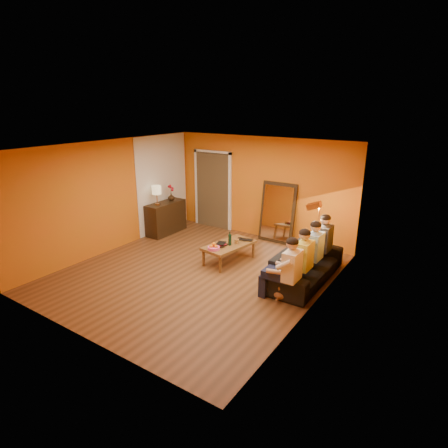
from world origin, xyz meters
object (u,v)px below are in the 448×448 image
Objects in this scene: person_mid_right at (315,251)px; wine_bottle at (230,238)px; floor_lamp at (317,237)px; coffee_table at (229,253)px; sideboard at (166,218)px; person_far_right at (324,243)px; dog at (284,282)px; tumbler at (237,241)px; sofa at (306,265)px; vase at (171,197)px; mirror_frame at (278,213)px; person_far_left at (292,271)px; table_lamp at (157,195)px; laptop at (244,240)px; person_mid_left at (304,261)px.

person_mid_right reaches higher than wine_bottle.
coffee_table is at bearing -164.33° from floor_lamp.
sideboard is 4.37m from person_far_right.
tumbler is at bearing 174.41° from dog.
wine_bottle is (-1.83, -0.24, -0.03)m from person_mid_right.
person_mid_right is 3.94× the size of wine_bottle.
sofa is 4.37m from vase.
wine_bottle is at bearing -16.28° from sideboard.
tumbler is (0.12, 0.12, 0.26)m from coffee_table.
person_far_left is at bearing -59.45° from mirror_frame.
wine_bottle is (-1.65, 0.75, 0.28)m from dog.
table_lamp reaches higher than person_far_left.
wine_bottle is 1.59× the size of vase.
mirror_frame is 1.25× the size of coffee_table.
wine_bottle reaches higher than laptop.
sofa is 6.99× the size of wine_bottle.
person_far_left is (1.88, -0.91, 0.40)m from coffee_table.
mirror_frame is at bearing 40.84° from sofa.
wine_bottle is (-1.83, -0.79, -0.03)m from person_far_right.
table_lamp is 4.41m from person_far_right.
person_mid_left is (4.37, -1.05, 0.18)m from sideboard.
mirror_frame is 2.60× the size of dog.
person_mid_left is 1.00× the size of person_far_right.
table_lamp is 4.32m from sofa.
person_mid_right is at bearing -80.25° from floor_lamp.
mirror_frame is at bearing 135.05° from person_mid_right.
table_lamp is 2.63m from wine_bottle.
table_lamp is 2.67m from coffee_table.
floor_lamp is 1.85m from wine_bottle.
floor_lamp reaches higher than table_lamp.
table_lamp is at bearing 163.47° from person_far_left.
person_far_left is 1.00× the size of person_mid_right.
person_mid_right is (0.00, 0.55, 0.00)m from person_mid_left.
table_lamp reaches higher than dog.
vase is at bearing 90.00° from sideboard.
person_mid_left is at bearing 91.68° from dog.
floor_lamp is 4.65× the size of wine_bottle.
person_mid_right reaches higher than sideboard.
tumbler is at bearing 54.39° from coffee_table.
floor_lamp is at bearing -3.26° from vase.
mirror_frame is at bearing 83.68° from tumbler.
person_mid_left reaches higher than tumbler.
person_mid_left is (4.37, -0.75, -0.49)m from table_lamp.
table_lamp is 2.75m from laptop.
sofa is at bearing 12.45° from coffee_table.
sideboard is at bearing 173.83° from floor_lamp.
mirror_frame reaches higher than person_far_left.
sideboard is 4.28m from sofa.
sofa reaches higher than coffee_table.
person_far_right is 1.88m from tumbler.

